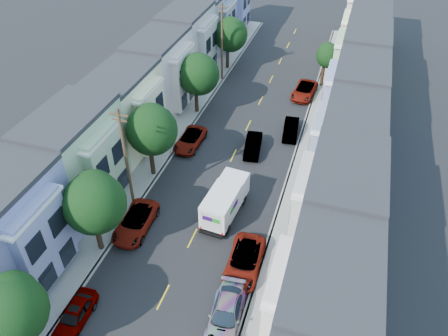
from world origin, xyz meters
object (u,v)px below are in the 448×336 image
parked_left_c (136,222)px  parked_right_b (244,261)px  fedex_truck (225,200)px  parked_right_c (291,129)px  tree_a (10,312)px  tree_b (93,203)px  tree_e (230,35)px  utility_pole_near (127,161)px  parked_right_a (226,314)px  tree_far_r (328,56)px  parked_right_d (304,91)px  lead_sedan (253,145)px  parked_left_b (75,315)px  tree_c (151,130)px  utility_pole_far (222,42)px  parked_left_d (190,140)px  tree_d (198,75)px

parked_left_c → parked_right_b: bearing=-10.0°
fedex_truck → parked_right_c: size_ratio=1.39×
tree_a → parked_right_b: 16.13m
tree_b → tree_e: (-0.00, 34.72, -0.19)m
tree_b → utility_pole_near: 5.24m
parked_right_a → tree_a: bearing=-155.9°
tree_far_r → parked_right_d: size_ratio=1.07×
tree_e → lead_sedan: bearing=-66.1°
tree_b → parked_left_b: tree_b is taller
tree_c → tree_far_r: size_ratio=1.31×
utility_pole_far → parked_left_d: (1.40, -15.58, -4.45)m
tree_e → tree_far_r: size_ratio=1.24×
tree_a → tree_c: bearing=90.0°
parked_left_b → tree_d: bearing=90.5°
tree_d → tree_far_r: (13.20, 11.12, -0.74)m
tree_d → parked_left_d: tree_d is taller
fedex_truck → lead_sedan: fedex_truck is taller
utility_pole_far → parked_left_b: utility_pole_far is taller
tree_d → tree_e: bearing=90.0°
tree_a → parked_right_d: size_ratio=1.29×
tree_e → utility_pole_far: (0.00, -3.48, 0.29)m
utility_pole_near → parked_right_c: (11.20, 15.57, -4.43)m
tree_far_r → parked_left_c: 32.93m
tree_c → parked_right_d: tree_c is taller
utility_pole_far → parked_right_c: size_ratio=2.30×
utility_pole_far → parked_right_a: utility_pole_far is taller
parked_left_b → parked_right_b: (9.80, 7.88, 0.06)m
tree_far_r → lead_sedan: 17.93m
parked_right_d → tree_b: bearing=-105.3°
tree_d → parked_right_c: 12.05m
tree_far_r → fedex_truck: bearing=-101.0°
utility_pole_near → parked_left_d: (1.40, 10.42, -4.45)m
tree_a → utility_pole_far: 40.56m
utility_pole_far → parked_right_b: bearing=-69.3°
tree_a → tree_b: bearing=90.0°
parked_left_b → parked_left_d: parked_left_b is taller
tree_far_r → lead_sedan: size_ratio=1.30×
tree_e → lead_sedan: tree_e is taller
tree_e → utility_pole_far: utility_pole_far is taller
tree_c → parked_left_d: (1.40, 5.65, -4.50)m
utility_pole_far → parked_right_c: bearing=-43.0°
utility_pole_far → parked_right_d: size_ratio=1.85×
lead_sedan → parked_right_b: size_ratio=0.81×
tree_e → fedex_truck: 29.25m
parked_left_c → parked_right_b: parked_right_b is taller
tree_d → fedex_truck: size_ratio=1.20×
utility_pole_near → tree_far_r: bearing=64.9°
tree_d → tree_far_r: 17.27m
tree_e → utility_pole_far: size_ratio=0.72×
parked_left_c → parked_right_b: (9.80, -1.30, 0.02)m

